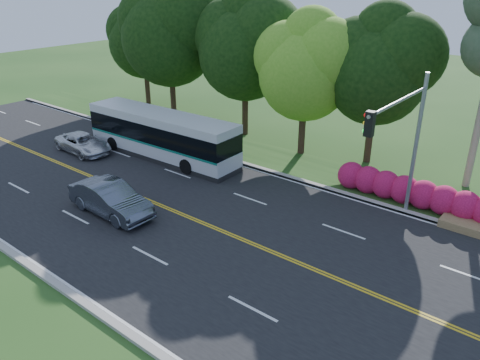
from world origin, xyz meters
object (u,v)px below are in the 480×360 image
Objects in this scene: traffic_signal at (404,132)px; transit_bus at (162,136)px; suv at (83,143)px; sedan at (111,199)px.

traffic_signal is 15.57m from transit_bus.
suv is at bearing -170.88° from traffic_signal.
traffic_signal is at bearing 0.41° from transit_bus.
suv is at bearing 64.42° from sedan.
suv is (-8.66, 4.30, -0.19)m from sedan.
traffic_signal is 0.62× the size of transit_bus.
traffic_signal is at bearing -55.76° from sedan.
sedan is at bearing -62.72° from transit_bus.
transit_bus is (-15.23, -0.53, -3.20)m from traffic_signal.
suv is at bearing -152.44° from transit_bus.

